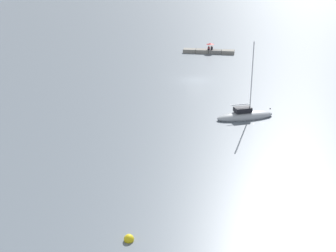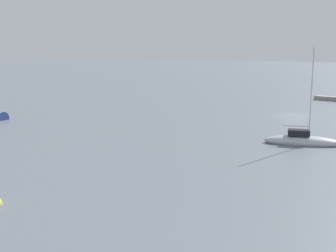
{
  "view_description": "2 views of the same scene",
  "coord_description": "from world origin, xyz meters",
  "px_view_note": "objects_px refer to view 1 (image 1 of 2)",
  "views": [
    {
      "loc": [
        -8.19,
        67.5,
        17.96
      ],
      "look_at": [
        -0.98,
        28.05,
        3.0
      ],
      "focal_mm": 49.88,
      "sensor_mm": 36.0,
      "label": 1
    },
    {
      "loc": [
        -22.63,
        52.8,
        8.58
      ],
      "look_at": [
        -4.48,
        31.31,
        3.46
      ],
      "focal_mm": 44.68,
      "sensor_mm": 36.0,
      "label": 2
    }
  ],
  "objects_px": {
    "umbrella_open_red": "(210,44)",
    "sailboat_grey_outer": "(245,116)",
    "person_seated_maroon_right": "(209,48)",
    "person_seated_dark_left": "(212,48)",
    "mooring_buoy_near": "(129,239)"
  },
  "relations": [
    {
      "from": "mooring_buoy_near",
      "to": "sailboat_grey_outer",
      "type": "bearing_deg",
      "value": -104.82
    },
    {
      "from": "umbrella_open_red",
      "to": "sailboat_grey_outer",
      "type": "height_order",
      "value": "sailboat_grey_outer"
    },
    {
      "from": "sailboat_grey_outer",
      "to": "mooring_buoy_near",
      "type": "height_order",
      "value": "sailboat_grey_outer"
    },
    {
      "from": "sailboat_grey_outer",
      "to": "mooring_buoy_near",
      "type": "bearing_deg",
      "value": -40.73
    },
    {
      "from": "person_seated_dark_left",
      "to": "mooring_buoy_near",
      "type": "distance_m",
      "value": 62.34
    },
    {
      "from": "umbrella_open_red",
      "to": "sailboat_grey_outer",
      "type": "distance_m",
      "value": 37.04
    },
    {
      "from": "person_seated_maroon_right",
      "to": "mooring_buoy_near",
      "type": "xyz_separation_m",
      "value": [
        -0.91,
        62.16,
        -0.83
      ]
    },
    {
      "from": "person_seated_dark_left",
      "to": "sailboat_grey_outer",
      "type": "height_order",
      "value": "sailboat_grey_outer"
    },
    {
      "from": "person_seated_maroon_right",
      "to": "umbrella_open_red",
      "type": "relative_size",
      "value": 0.5
    },
    {
      "from": "person_seated_maroon_right",
      "to": "sailboat_grey_outer",
      "type": "height_order",
      "value": "sailboat_grey_outer"
    },
    {
      "from": "person_seated_maroon_right",
      "to": "sailboat_grey_outer",
      "type": "distance_m",
      "value": 36.98
    },
    {
      "from": "person_seated_dark_left",
      "to": "person_seated_maroon_right",
      "type": "bearing_deg",
      "value": 17.43
    },
    {
      "from": "person_seated_dark_left",
      "to": "mooring_buoy_near",
      "type": "relative_size",
      "value": 1.07
    },
    {
      "from": "umbrella_open_red",
      "to": "mooring_buoy_near",
      "type": "distance_m",
      "value": 62.28
    },
    {
      "from": "umbrella_open_red",
      "to": "sailboat_grey_outer",
      "type": "xyz_separation_m",
      "value": [
        -7.51,
        36.24,
        -1.48
      ]
    }
  ]
}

